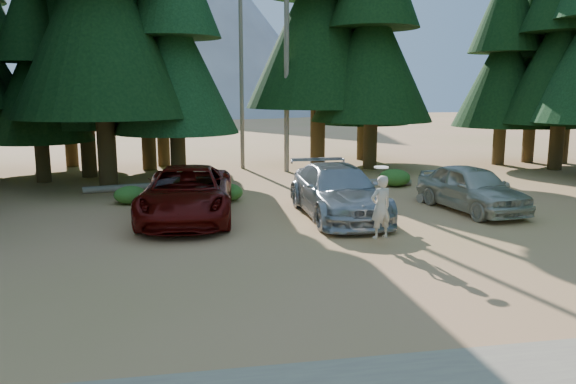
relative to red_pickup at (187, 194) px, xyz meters
name	(u,v)px	position (x,y,z in m)	size (l,w,h in m)	color
ground	(362,259)	(4.02, -4.95, -0.81)	(160.00, 160.00, 0.00)	tan
forest_belt_north	(269,170)	(4.02, 10.05, -0.81)	(36.00, 7.00, 22.00)	black
snag_front	(287,45)	(4.82, 9.55, 5.19)	(0.24, 0.24, 12.00)	slate
snag_back	(241,68)	(2.82, 11.05, 4.19)	(0.20, 0.20, 10.00)	slate
mountain_peak	(191,37)	(1.44, 83.28, 11.90)	(48.00, 50.00, 28.00)	gray
red_pickup	(187,194)	(0.00, 0.00, 0.00)	(2.68, 5.81, 1.61)	#590A07
silver_minivan_center	(338,191)	(4.65, -0.47, 0.00)	(2.26, 5.55, 1.61)	#A1A5A9
silver_minivan_right	(472,188)	(9.21, -0.41, -0.05)	(1.79, 4.45, 1.52)	beige
frisbee_player	(381,207)	(4.85, -3.83, 0.20)	(0.68, 0.54, 1.85)	beige
log_left	(134,187)	(-2.08, 5.46, -0.67)	(0.27, 0.27, 3.83)	slate
log_mid	(376,182)	(7.84, 5.07, -0.69)	(0.24, 0.24, 2.93)	slate
log_right	(466,192)	(10.34, 2.05, -0.65)	(0.32, 0.32, 4.93)	slate
shrub_far_left	(130,195)	(-1.97, 2.83, -0.50)	(1.13, 1.13, 0.62)	#2B691F
shrub_left	(175,198)	(-0.42, 2.28, -0.55)	(0.94, 0.94, 0.51)	#2B691F
shrub_center_left	(227,192)	(1.41, 2.67, -0.49)	(1.15, 1.15, 0.63)	#2B691F
shrub_center_right	(341,189)	(5.77, 3.08, -0.57)	(0.86, 0.86, 0.47)	#2B691F
shrub_right	(394,178)	(8.47, 4.58, -0.45)	(1.29, 1.29, 0.71)	#2B691F
shrub_far_right	(452,182)	(10.29, 3.12, -0.47)	(1.22, 1.22, 0.67)	#2B691F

